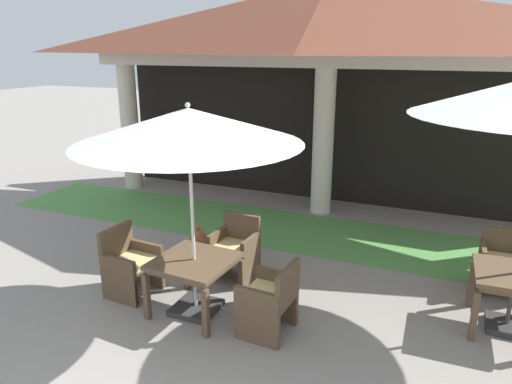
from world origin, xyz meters
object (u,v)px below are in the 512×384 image
object	(u,v)px
patio_chair_near_foreground_west	(130,264)
terracotta_urn	(198,239)
patio_umbrella_near_foreground	(188,128)
patio_table_near_foreground	(194,266)
patio_chair_mid_left_north	(503,264)
patio_chair_near_foreground_north	(235,249)
patio_chair_near_foreground_east	(270,300)

from	to	relation	value
patio_chair_near_foreground_west	terracotta_urn	bearing A→B (deg)	178.97
patio_umbrella_near_foreground	patio_chair_near_foreground_west	world-z (taller)	patio_umbrella_near_foreground
patio_table_near_foreground	patio_chair_mid_left_north	bearing A→B (deg)	29.85
patio_table_near_foreground	patio_chair_near_foreground_west	bearing A→B (deg)	176.17
patio_table_near_foreground	patio_chair_near_foreground_west	world-z (taller)	patio_chair_near_foreground_west
patio_chair_near_foreground_north	patio_chair_near_foreground_east	bearing A→B (deg)	134.99
patio_chair_near_foreground_east	patio_chair_mid_left_north	size ratio (longest dim) A/B	1.06
patio_umbrella_near_foreground	patio_chair_near_foreground_west	bearing A→B (deg)	176.17
terracotta_urn	patio_table_near_foreground	bearing A→B (deg)	-61.19
patio_table_near_foreground	patio_chair_near_foreground_east	world-z (taller)	patio_chair_near_foreground_east
patio_umbrella_near_foreground	patio_chair_near_foreground_north	xyz separation A→B (m)	(0.07, 1.03, -1.90)
patio_chair_near_foreground_west	patio_chair_mid_left_north	bearing A→B (deg)	117.09
patio_chair_near_foreground_north	patio_chair_mid_left_north	size ratio (longest dim) A/B	1.09
patio_table_near_foreground	terracotta_urn	size ratio (longest dim) A/B	2.22
patio_chair_near_foreground_east	terracotta_urn	xyz separation A→B (m)	(-1.92, 1.70, -0.24)
patio_table_near_foreground	terracotta_urn	world-z (taller)	patio_table_near_foreground
patio_table_near_foreground	terracotta_urn	xyz separation A→B (m)	(-0.90, 1.63, -0.43)
patio_chair_near_foreground_north	terracotta_urn	bearing A→B (deg)	-28.30
patio_umbrella_near_foreground	patio_chair_near_foreground_east	size ratio (longest dim) A/B	2.97
patio_chair_near_foreground_north	terracotta_urn	world-z (taller)	patio_chair_near_foreground_north
patio_chair_near_foreground_north	patio_chair_near_foreground_east	distance (m)	1.45
patio_umbrella_near_foreground	terracotta_urn	world-z (taller)	patio_umbrella_near_foreground
patio_chair_near_foreground_west	patio_table_near_foreground	bearing A→B (deg)	90.00
terracotta_urn	patio_chair_near_foreground_west	bearing A→B (deg)	-94.86
patio_chair_near_foreground_east	patio_chair_near_foreground_west	size ratio (longest dim) A/B	0.96
patio_table_near_foreground	patio_umbrella_near_foreground	size ratio (longest dim) A/B	0.37
patio_chair_near_foreground_west	terracotta_urn	distance (m)	1.59
patio_chair_near_foreground_west	terracotta_urn	world-z (taller)	patio_chair_near_foreground_west
patio_chair_near_foreground_north	patio_chair_near_foreground_west	distance (m)	1.46
patio_chair_mid_left_north	patio_chair_near_foreground_west	bearing A→B (deg)	21.84
patio_chair_near_foreground_west	terracotta_urn	xyz separation A→B (m)	(0.13, 1.56, -0.23)
patio_chair_near_foreground_north	patio_chair_near_foreground_west	size ratio (longest dim) A/B	0.99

